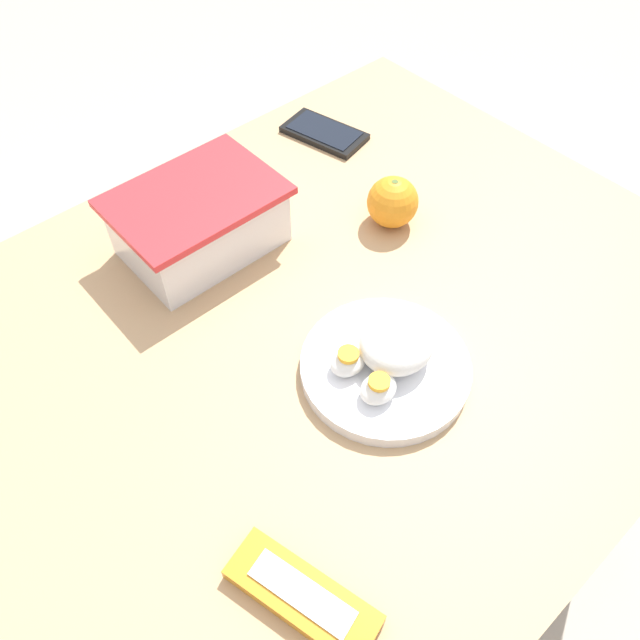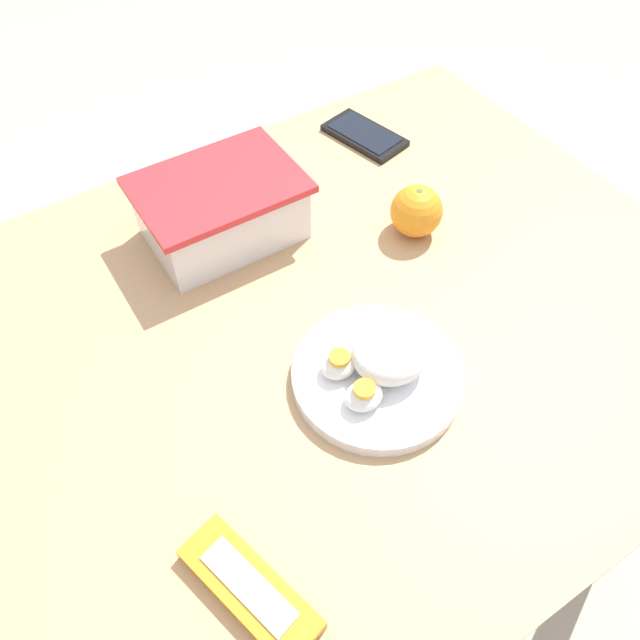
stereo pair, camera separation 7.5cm
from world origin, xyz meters
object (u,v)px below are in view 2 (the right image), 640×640
(rice_plate, at_px, (379,369))
(cell_phone, at_px, (365,135))
(food_container, at_px, (222,212))
(orange_fruit, at_px, (416,211))
(candy_bar, at_px, (250,589))

(rice_plate, height_order, cell_phone, rice_plate)
(food_container, distance_m, rice_plate, 0.32)
(food_container, distance_m, cell_phone, 0.31)
(rice_plate, bearing_deg, food_container, 97.21)
(cell_phone, bearing_deg, rice_plate, -122.98)
(cell_phone, bearing_deg, orange_fruit, -107.13)
(food_container, bearing_deg, rice_plate, -82.79)
(orange_fruit, xyz_separation_m, rice_plate, (-0.19, -0.18, -0.02))
(orange_fruit, relative_size, cell_phone, 0.49)
(orange_fruit, relative_size, candy_bar, 0.47)
(orange_fruit, bearing_deg, food_container, 149.13)
(candy_bar, bearing_deg, food_container, 65.83)
(food_container, xyz_separation_m, candy_bar, (-0.20, -0.45, -0.03))
(rice_plate, xyz_separation_m, candy_bar, (-0.24, -0.13, -0.01))
(cell_phone, bearing_deg, food_container, -164.76)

